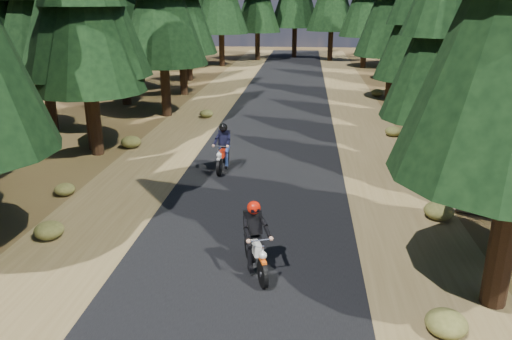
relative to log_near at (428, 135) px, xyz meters
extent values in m
plane|color=#402917|center=(-7.38, -10.24, -0.16)|extent=(120.00, 120.00, 0.00)
cube|color=black|center=(-7.38, -5.24, -0.15)|extent=(6.00, 100.00, 0.01)
cube|color=brown|center=(-11.98, -5.24, -0.16)|extent=(3.20, 100.00, 0.01)
cube|color=brown|center=(-2.78, -5.24, -0.16)|extent=(3.20, 100.00, 0.01)
cylinder|color=black|center=(-14.64, -4.06, 2.51)|extent=(0.51, 0.51, 5.34)
cone|color=black|center=(-14.64, -4.06, 5.85)|extent=(4.54, 4.54, 6.68)
cylinder|color=black|center=(-1.32, -5.76, 2.10)|extent=(0.48, 0.48, 4.52)
cone|color=black|center=(-1.32, -5.76, 4.92)|extent=(3.84, 3.84, 5.65)
cylinder|color=black|center=(-15.08, -3.27, 3.05)|extent=(0.56, 0.56, 6.43)
cylinder|color=black|center=(0.90, -2.85, 2.76)|extent=(0.53, 0.53, 5.84)
cylinder|color=black|center=(-18.51, -0.31, 2.62)|extent=(0.52, 0.52, 5.56)
cone|color=black|center=(-18.51, -0.31, 6.10)|extent=(4.73, 4.73, 6.95)
cylinder|color=black|center=(-13.73, 3.65, 2.70)|extent=(0.53, 0.53, 5.72)
cylinder|color=black|center=(-0.40, 3.83, 2.09)|extent=(0.48, 0.48, 4.51)
cone|color=black|center=(-0.40, 3.83, 4.91)|extent=(3.83, 3.83, 5.64)
cylinder|color=black|center=(-17.14, 6.61, 3.02)|extent=(0.55, 0.55, 6.37)
cylinder|color=black|center=(3.10, 6.57, 3.08)|extent=(0.56, 0.56, 6.47)
cylinder|color=black|center=(-14.38, 10.52, 2.66)|extent=(0.53, 0.53, 5.64)
cylinder|color=black|center=(-0.45, 9.50, 2.75)|extent=(0.53, 0.53, 5.83)
cylinder|color=black|center=(-18.24, 12.98, 2.56)|extent=(0.52, 0.52, 5.45)
cone|color=black|center=(-18.24, 12.98, 5.97)|extent=(4.63, 4.63, 6.81)
cylinder|color=black|center=(4.14, 13.91, 2.15)|extent=(0.48, 0.48, 4.61)
cone|color=black|center=(4.14, 13.91, 5.03)|extent=(3.92, 3.92, 5.77)
cylinder|color=black|center=(-15.50, 17.22, 2.05)|extent=(0.48, 0.48, 4.42)
cone|color=black|center=(-15.50, 17.22, 4.81)|extent=(3.76, 3.76, 5.52)
cylinder|color=black|center=(0.96, 18.17, 2.72)|extent=(0.53, 0.53, 5.76)
cylinder|color=black|center=(-19.17, 22.53, 2.21)|extent=(0.49, 0.49, 4.75)
cone|color=black|center=(-19.17, 22.53, 5.18)|extent=(4.04, 4.04, 5.93)
cylinder|color=black|center=(5.65, 21.85, 2.67)|extent=(0.53, 0.53, 5.66)
cylinder|color=black|center=(-20.38, 11.76, 3.04)|extent=(0.56, 0.56, 6.40)
cylinder|color=black|center=(5.62, 15.76, 2.84)|extent=(0.54, 0.54, 6.00)
cylinder|color=black|center=(-14.38, 26.76, 3.04)|extent=(0.56, 0.56, 6.40)
cylinder|color=black|center=(-0.38, 26.76, 2.84)|extent=(0.54, 0.54, 6.00)
cylinder|color=black|center=(-17.38, 29.76, 3.24)|extent=(0.57, 0.57, 6.80)
cylinder|color=black|center=(2.62, 29.76, 3.04)|extent=(0.56, 0.56, 6.40)
cylinder|color=black|center=(-11.38, 32.76, 2.84)|extent=(0.54, 0.54, 6.00)
cylinder|color=black|center=(-3.38, 32.76, 3.04)|extent=(0.56, 0.56, 6.40)
cylinder|color=black|center=(-7.38, 35.76, 3.24)|extent=(0.57, 0.57, 6.80)
cylinder|color=black|center=(-20.38, 25.76, 2.64)|extent=(0.52, 0.52, 5.60)
cone|color=black|center=(-20.38, 25.76, 6.14)|extent=(4.76, 4.76, 7.00)
cylinder|color=black|center=(5.62, 25.76, 2.84)|extent=(0.54, 0.54, 6.00)
cylinder|color=#4C4233|center=(0.00, 0.00, 0.00)|extent=(3.64, 3.89, 0.32)
ellipsoid|color=#474C1E|center=(-3.01, -15.13, 0.08)|extent=(0.82, 0.82, 0.49)
ellipsoid|color=#474C1E|center=(-11.39, 3.36, 0.07)|extent=(0.75, 0.75, 0.45)
ellipsoid|color=#474C1E|center=(-12.77, -11.91, 0.08)|extent=(0.79, 0.79, 0.48)
ellipsoid|color=#474C1E|center=(-1.59, 0.26, 0.08)|extent=(0.80, 0.80, 0.48)
ellipsoid|color=#474C1E|center=(-0.26, 3.45, 0.12)|extent=(0.94, 0.94, 0.56)
ellipsoid|color=#474C1E|center=(-13.84, -8.77, 0.04)|extent=(0.68, 0.68, 0.41)
ellipsoid|color=#474C1E|center=(-13.55, -2.96, 0.10)|extent=(0.88, 0.88, 0.53)
ellipsoid|color=#474C1E|center=(-0.99, 11.03, 0.09)|extent=(0.84, 0.84, 0.50)
ellipsoid|color=#474C1E|center=(-1.80, -9.51, 0.10)|extent=(0.88, 0.88, 0.53)
cube|color=black|center=(-6.94, -13.19, 1.05)|extent=(0.46, 0.37, 0.58)
sphere|color=#A71306|center=(-6.94, -13.19, 1.47)|extent=(0.41, 0.41, 0.32)
cube|color=black|center=(-8.96, -5.67, 1.07)|extent=(0.42, 0.27, 0.59)
sphere|color=black|center=(-8.96, -5.67, 1.50)|extent=(0.34, 0.34, 0.33)
camera|label=1|loc=(-5.88, -23.70, 6.03)|focal=35.00mm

